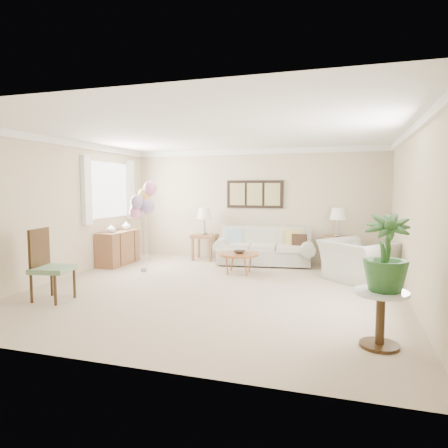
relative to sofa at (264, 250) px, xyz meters
name	(u,v)px	position (x,y,z in m)	size (l,w,h in m)	color
ground_plane	(215,289)	(-0.34, -2.45, -0.32)	(6.00, 6.00, 0.00)	tan
room_shell	(210,192)	(-0.45, -2.36, 1.30)	(6.04, 6.04, 2.60)	#C7B48D
wall_art_triptych	(255,194)	(-0.34, 0.51, 1.23)	(1.35, 0.06, 0.65)	black
sofa	(264,250)	(0.00, 0.00, 0.00)	(2.32, 1.09, 0.82)	beige
end_table_left	(205,238)	(-1.46, 0.14, 0.18)	(0.55, 0.50, 0.60)	#925E3E
end_table_right	(337,242)	(1.56, 0.18, 0.22)	(0.60, 0.54, 0.65)	#925E3E
lamp_left	(204,214)	(-1.46, 0.14, 0.75)	(0.35, 0.35, 0.62)	gray
lamp_right	(338,215)	(1.56, 0.18, 0.80)	(0.35, 0.35, 0.62)	gray
coffee_table	(239,255)	(-0.29, -1.09, 0.05)	(0.80, 0.80, 0.40)	#994E25
decor_bowl	(239,252)	(-0.28, -1.10, 0.11)	(0.23, 0.23, 0.06)	#2F2822
armchair	(358,261)	(1.96, -1.16, 0.05)	(1.16, 1.01, 0.75)	beige
side_table	(381,305)	(2.11, -4.23, 0.14)	(0.57, 0.57, 0.61)	silver
potted_plant	(386,253)	(2.14, -4.24, 0.70)	(0.46, 0.46, 0.82)	#214926
accent_chair	(48,263)	(-2.54, -3.79, 0.24)	(0.62, 0.62, 1.09)	gray
credenza	(119,248)	(-3.10, -0.95, 0.05)	(0.46, 1.20, 0.74)	#925E3E
vase_white	(111,228)	(-3.08, -1.26, 0.51)	(0.18, 0.18, 0.19)	silver
vase_sage	(126,225)	(-3.08, -0.66, 0.52)	(0.20, 0.20, 0.21)	silver
balloon_cluster	(144,202)	(-2.14, -1.52, 1.10)	(0.50, 0.50, 1.84)	gray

